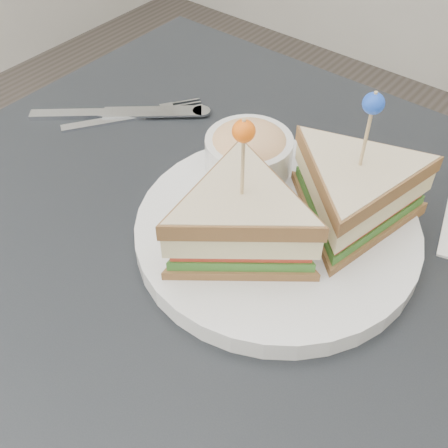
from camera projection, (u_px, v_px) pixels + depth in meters
table at (211, 304)px, 0.63m from camera, size 0.80×0.80×0.75m
plate_meal at (288, 206)px, 0.56m from camera, size 0.34×0.34×0.17m
cutlery_fork at (140, 115)px, 0.75m from camera, size 0.12×0.17×0.01m
cutlery_knife at (112, 113)px, 0.76m from camera, size 0.20×0.17×0.01m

